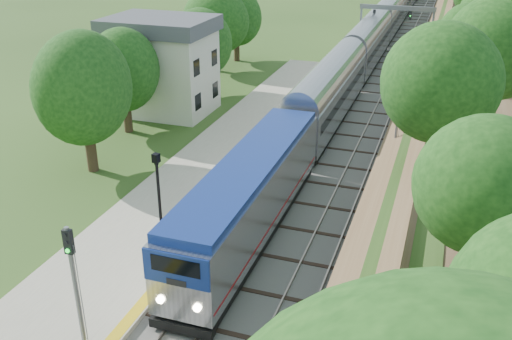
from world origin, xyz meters
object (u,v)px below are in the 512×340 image
(station_building, at_px, (162,65))
(train, at_px, (389,18))
(signal_gantry, at_px, (396,18))
(signal_farside, at_px, (398,119))
(signal_platform, at_px, (74,279))
(lamppost_far, at_px, (160,204))

(station_building, bearing_deg, train, 70.90)
(signal_gantry, xyz_separation_m, signal_farside, (3.73, -31.44, -1.08))
(train, xyz_separation_m, signal_platform, (-2.90, -68.52, 1.65))
(lamppost_far, bearing_deg, train, 86.35)
(signal_gantry, bearing_deg, lamppost_far, -98.01)
(station_building, bearing_deg, signal_farside, -17.69)
(signal_farside, bearing_deg, train, 97.54)
(lamppost_far, height_order, signal_farside, signal_farside)
(train, height_order, signal_farside, signal_farside)
(station_building, bearing_deg, lamppost_far, -63.03)
(station_building, xyz_separation_m, signal_platform, (11.10, -28.10, -0.27))
(train, relative_size, signal_platform, 24.06)
(lamppost_far, bearing_deg, station_building, 116.97)
(station_building, relative_size, signal_farside, 1.45)
(train, bearing_deg, signal_platform, -92.42)
(signal_gantry, xyz_separation_m, train, (-2.47, 15.43, -2.65))
(signal_platform, bearing_deg, signal_gantry, 84.22)
(station_building, bearing_deg, signal_platform, -68.45)
(station_building, xyz_separation_m, train, (14.00, 40.42, -1.92))
(lamppost_far, bearing_deg, signal_gantry, 81.99)
(train, xyz_separation_m, lamppost_far, (-3.85, -60.35, 0.42))
(station_building, distance_m, signal_farside, 21.20)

